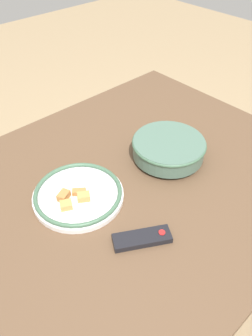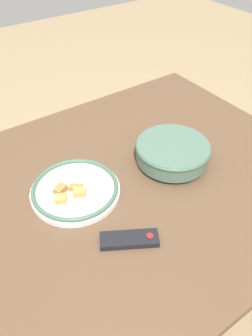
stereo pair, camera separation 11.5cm
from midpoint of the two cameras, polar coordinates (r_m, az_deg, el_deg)
ground_plane at (r=1.73m, az=1.74°, el=-19.83°), size 8.00×8.00×0.00m
dining_table at (r=1.20m, az=2.37°, el=-4.93°), size 1.44×1.10×0.72m
noodle_bowl at (r=1.22m, az=10.77°, el=2.69°), size 0.27×0.27×0.08m
food_plate at (r=1.11m, az=-5.95°, el=-3.91°), size 0.30×0.30×0.04m
tv_remote at (r=0.98m, az=4.02°, el=-12.48°), size 0.18×0.14×0.02m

